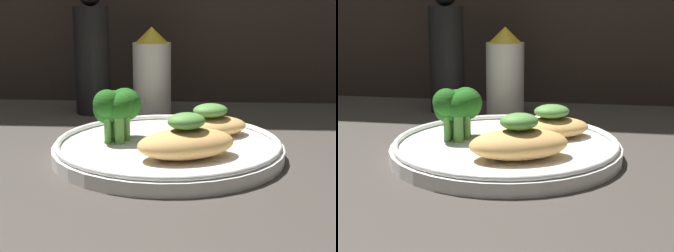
% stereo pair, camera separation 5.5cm
% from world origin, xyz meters
% --- Properties ---
extents(ground_plane, '(1.80, 1.80, 0.01)m').
position_xyz_m(ground_plane, '(0.00, 0.00, -0.01)').
color(ground_plane, '#3D3833').
extents(plate, '(0.25, 0.25, 0.02)m').
position_xyz_m(plate, '(0.00, 0.00, 0.01)').
color(plate, white).
rests_on(plate, ground_plane).
extents(grilled_meat_front, '(0.11, 0.09, 0.05)m').
position_xyz_m(grilled_meat_front, '(0.02, -0.05, 0.03)').
color(grilled_meat_front, tan).
rests_on(grilled_meat_front, plate).
extents(grilled_meat_middle, '(0.10, 0.08, 0.04)m').
position_xyz_m(grilled_meat_middle, '(0.05, 0.04, 0.03)').
color(grilled_meat_middle, tan).
rests_on(grilled_meat_middle, plate).
extents(broccoli_bunch, '(0.05, 0.06, 0.06)m').
position_xyz_m(broccoli_bunch, '(-0.06, 0.01, 0.05)').
color(broccoli_bunch, '#569942').
rests_on(broccoli_bunch, plate).
extents(sauce_bottle, '(0.06, 0.06, 0.13)m').
position_xyz_m(sauce_bottle, '(-0.04, 0.21, 0.06)').
color(sauce_bottle, white).
rests_on(sauce_bottle, ground_plane).
extents(pepper_grinder, '(0.05, 0.05, 0.19)m').
position_xyz_m(pepper_grinder, '(-0.13, 0.21, 0.09)').
color(pepper_grinder, black).
rests_on(pepper_grinder, ground_plane).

